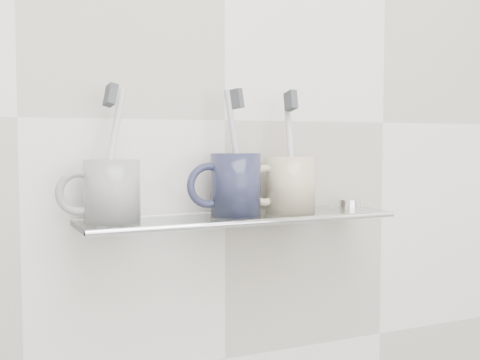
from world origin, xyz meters
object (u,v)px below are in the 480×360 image
shelf_glass (241,218)px  mug_center (236,184)px  mug_left (112,191)px  mug_right (290,185)px

shelf_glass → mug_center: mug_center is taller
mug_left → shelf_glass: bearing=4.7°
shelf_glass → mug_center: size_ratio=5.15×
shelf_glass → mug_left: bearing=178.6°
mug_left → mug_right: mug_right is taller
mug_center → mug_right: (0.10, 0.00, -0.00)m
shelf_glass → mug_right: (0.09, 0.00, 0.05)m
mug_left → mug_center: size_ratio=0.92×
shelf_glass → mug_right: mug_right is taller
shelf_glass → mug_right: size_ratio=5.51×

